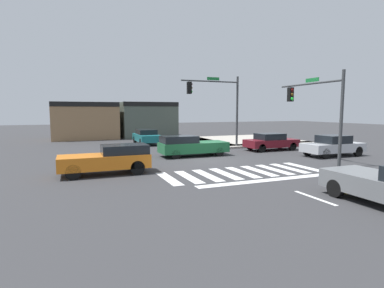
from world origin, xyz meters
TOP-DOWN VIEW (x-y plane):
  - ground_plane at (0.00, 0.00)m, footprint 120.00×120.00m
  - crosswalk_near at (0.00, -4.50)m, footprint 8.43×2.95m
  - bike_detector_marking at (1.77, -9.10)m, footprint 1.02×1.02m
  - curb_corner_northeast at (8.49, 9.42)m, footprint 10.00×10.60m
  - storefront_row at (-2.88, 18.81)m, footprint 13.75×6.07m
  - traffic_signal_southeast at (5.93, -3.19)m, footprint 0.32×5.29m
  - traffic_signal_northeast at (3.27, 4.95)m, footprint 5.17×0.32m
  - car_silver at (8.88, -1.92)m, footprint 4.38×1.81m
  - car_orange at (-6.39, -2.36)m, footprint 4.35×1.71m
  - car_green at (-0.42, 1.72)m, footprint 4.74×1.83m
  - car_teal at (-1.46, 10.39)m, footprint 1.86×4.26m
  - car_maroon at (6.77, 2.30)m, footprint 4.27×1.81m

SIDE VIEW (x-z plane):
  - ground_plane at x=0.00m, z-range 0.00..0.00m
  - bike_detector_marking at x=1.77m, z-range 0.00..0.01m
  - crosswalk_near at x=0.00m, z-range 0.00..0.01m
  - curb_corner_northeast at x=8.49m, z-range 0.00..0.15m
  - car_maroon at x=6.77m, z-range 0.02..1.38m
  - car_silver at x=8.88m, z-range 0.00..1.46m
  - car_green at x=-0.42m, z-range 0.02..1.47m
  - car_teal at x=-1.46m, z-range 0.04..1.45m
  - car_orange at x=-6.39m, z-range 0.04..1.48m
  - storefront_row at x=-2.88m, z-range 0.00..4.18m
  - traffic_signal_southeast at x=5.93m, z-range 0.98..6.39m
  - traffic_signal_northeast at x=3.27m, z-range 1.13..7.17m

